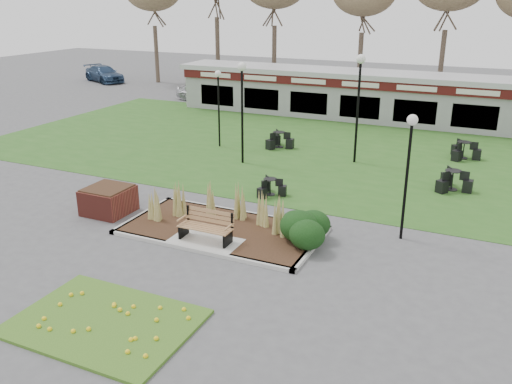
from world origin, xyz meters
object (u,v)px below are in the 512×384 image
at_px(bistro_set_a, 270,189).
at_px(car_silver, 201,92).
at_px(park_bench, 207,226).
at_px(food_pavilion, 366,95).
at_px(bistro_set_b, 279,142).
at_px(car_black, 239,80).
at_px(bistro_set_c, 452,183).
at_px(brick_planter, 108,200).
at_px(lamp_post_near_right, 409,150).
at_px(lamp_post_mid_left, 218,92).
at_px(bistro_set_d, 463,153).
at_px(lamp_post_mid_right, 242,91).
at_px(car_blue, 104,74).
at_px(lamp_post_far_right, 359,85).

relative_size(bistro_set_a, car_silver, 0.31).
bearing_deg(park_bench, food_pavilion, 90.00).
bearing_deg(bistro_set_b, car_black, 122.78).
xyz_separation_m(park_bench, bistro_set_c, (6.35, 8.27, -0.30)).
bearing_deg(bistro_set_c, brick_planter, -145.03).
bearing_deg(park_bench, lamp_post_near_right, 28.04).
bearing_deg(lamp_post_mid_left, brick_planter, -85.92).
distance_m(lamp_post_mid_left, bistro_set_a, 7.92).
relative_size(park_bench, bistro_set_c, 1.12).
bearing_deg(bistro_set_d, lamp_post_mid_right, -151.60).
height_order(lamp_post_mid_right, car_black, lamp_post_mid_right).
relative_size(food_pavilion, car_blue, 5.15).
distance_m(lamp_post_mid_right, bistro_set_a, 5.38).
distance_m(bistro_set_c, car_silver, 22.43).
distance_m(park_bench, lamp_post_near_right, 6.54).
relative_size(bistro_set_c, bistro_set_d, 1.00).
bearing_deg(bistro_set_a, car_black, 119.22).
bearing_deg(food_pavilion, park_bench, -90.00).
xyz_separation_m(bistro_set_a, bistro_set_c, (6.27, 3.52, 0.05)).
bearing_deg(park_bench, bistro_set_d, 64.08).
distance_m(park_bench, brick_planter, 4.47).
bearing_deg(lamp_post_near_right, lamp_post_mid_right, 147.18).
height_order(food_pavilion, car_blue, food_pavilion).
bearing_deg(lamp_post_far_right, brick_planter, -123.09).
xyz_separation_m(brick_planter, lamp_post_near_right, (9.80, 2.12, 2.42)).
distance_m(lamp_post_near_right, lamp_post_mid_right, 9.72).
relative_size(brick_planter, food_pavilion, 0.06).
distance_m(lamp_post_near_right, car_black, 29.76).
bearing_deg(car_blue, bistro_set_a, -104.50).
xyz_separation_m(food_pavilion, lamp_post_mid_right, (-2.76, -11.58, 1.83)).
height_order(food_pavilion, car_black, food_pavilion).
bearing_deg(park_bench, lamp_post_mid_left, 116.45).
distance_m(lamp_post_near_right, lamp_post_mid_left, 12.78).
bearing_deg(brick_planter, car_blue, 129.82).
bearing_deg(lamp_post_far_right, food_pavilion, 101.35).
bearing_deg(lamp_post_far_right, bistro_set_a, -107.70).
distance_m(bistro_set_d, car_black, 23.08).
relative_size(bistro_set_c, car_blue, 0.32).
bearing_deg(brick_planter, lamp_post_mid_left, 94.08).
bearing_deg(bistro_set_a, park_bench, -90.93).
height_order(park_bench, lamp_post_far_right, lamp_post_far_right).
height_order(food_pavilion, lamp_post_near_right, lamp_post_near_right).
height_order(lamp_post_near_right, bistro_set_a, lamp_post_near_right).
bearing_deg(food_pavilion, bistro_set_b, -105.03).
relative_size(lamp_post_far_right, bistro_set_b, 3.28).
bearing_deg(bistro_set_d, brick_planter, -131.12).
bearing_deg(bistro_set_d, bistro_set_b, -168.29).
bearing_deg(bistro_set_a, lamp_post_near_right, -19.42).
xyz_separation_m(bistro_set_c, bistro_set_d, (-0.00, 4.80, 0.00)).
bearing_deg(lamp_post_mid_right, bistro_set_b, 80.99).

